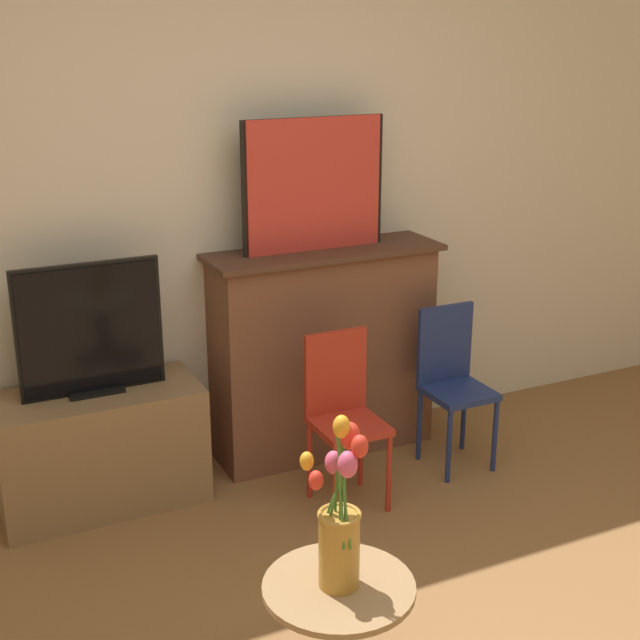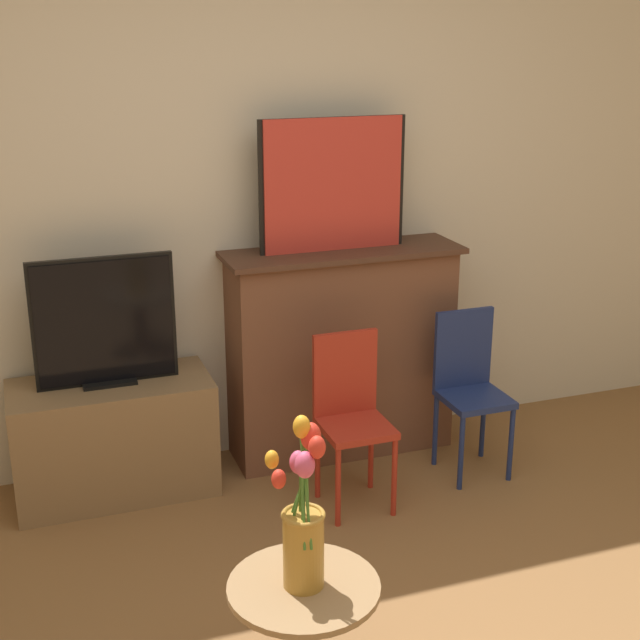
# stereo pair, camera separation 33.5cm
# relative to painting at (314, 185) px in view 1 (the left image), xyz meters

# --- Properties ---
(wall_back) EXTENTS (8.00, 0.06, 2.70)m
(wall_back) POSITION_rel_painting_xyz_m (-0.33, 0.19, 0.04)
(wall_back) COLOR beige
(wall_back) RESTS_ON ground
(fireplace_mantel) EXTENTS (1.12, 0.36, 1.01)m
(fireplace_mantel) POSITION_rel_painting_xyz_m (0.04, -0.01, -0.79)
(fireplace_mantel) COLOR brown
(fireplace_mantel) RESTS_ON ground
(painting) EXTENTS (0.69, 0.03, 0.60)m
(painting) POSITION_rel_painting_xyz_m (0.00, 0.00, 0.00)
(painting) COLOR black
(painting) RESTS_ON fireplace_mantel
(tv_stand) EXTENTS (0.87, 0.41, 0.52)m
(tv_stand) POSITION_rel_painting_xyz_m (-1.06, -0.07, -1.05)
(tv_stand) COLOR olive
(tv_stand) RESTS_ON ground
(tv_monitor) EXTENTS (0.60, 0.12, 0.56)m
(tv_monitor) POSITION_rel_painting_xyz_m (-1.06, -0.07, -0.52)
(tv_monitor) COLOR black
(tv_monitor) RESTS_ON tv_stand
(chair_red) EXTENTS (0.29, 0.29, 0.76)m
(chair_red) POSITION_rel_painting_xyz_m (-0.10, -0.49, -0.88)
(chair_red) COLOR #B22D1E
(chair_red) RESTS_ON ground
(chair_blue) EXTENTS (0.29, 0.29, 0.76)m
(chair_blue) POSITION_rel_painting_xyz_m (0.53, -0.39, -0.88)
(chair_blue) COLOR navy
(chair_blue) RESTS_ON ground
(side_table) EXTENTS (0.45, 0.45, 0.45)m
(side_table) POSITION_rel_painting_xyz_m (-0.70, -1.64, -1.01)
(side_table) COLOR #99754C
(side_table) RESTS_ON ground
(vase_tulips) EXTENTS (0.15, 0.22, 0.56)m
(vase_tulips) POSITION_rel_painting_xyz_m (-0.70, -1.65, -0.65)
(vase_tulips) COLOR #B78433
(vase_tulips) RESTS_ON side_table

